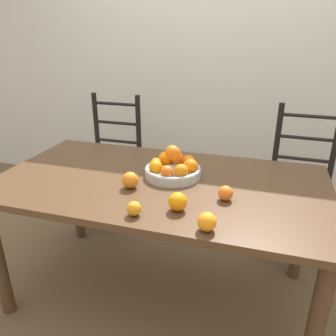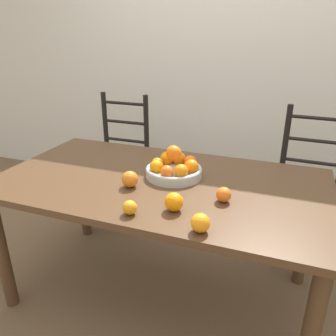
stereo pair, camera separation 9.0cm
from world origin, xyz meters
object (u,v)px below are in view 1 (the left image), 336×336
at_px(orange_loose_4, 178,202).
at_px(orange_loose_1, 226,193).
at_px(fruit_bowl, 173,167).
at_px(orange_loose_0, 130,180).
at_px(chair_right, 300,185).
at_px(orange_loose_3, 207,222).
at_px(chair_left, 112,163).
at_px(orange_loose_2, 134,209).

bearing_deg(orange_loose_4, orange_loose_1, 40.02).
relative_size(fruit_bowl, orange_loose_0, 3.64).
relative_size(orange_loose_0, chair_right, 0.08).
height_order(orange_loose_0, orange_loose_3, orange_loose_0).
xyz_separation_m(orange_loose_4, chair_right, (0.60, 1.05, -0.31)).
bearing_deg(orange_loose_4, chair_left, 128.87).
relative_size(orange_loose_2, chair_right, 0.06).
bearing_deg(chair_right, orange_loose_0, -132.59).
relative_size(fruit_bowl, orange_loose_3, 3.95).
relative_size(orange_loose_4, chair_right, 0.08).
relative_size(fruit_bowl, orange_loose_1, 4.30).
distance_m(orange_loose_3, chair_left, 1.56).
bearing_deg(orange_loose_3, orange_loose_2, 175.59).
bearing_deg(orange_loose_3, chair_right, 68.68).
bearing_deg(chair_left, orange_loose_4, -51.01).
distance_m(orange_loose_1, orange_loose_3, 0.27).
bearing_deg(orange_loose_0, orange_loose_2, -63.71).
distance_m(orange_loose_0, orange_loose_4, 0.32).
relative_size(chair_left, chair_right, 1.00).
bearing_deg(orange_loose_2, chair_left, 120.81).
xyz_separation_m(orange_loose_2, chair_right, (0.77, 1.14, -0.30)).
height_order(fruit_bowl, orange_loose_3, fruit_bowl).
distance_m(orange_loose_2, orange_loose_4, 0.19).
bearing_deg(orange_loose_2, orange_loose_1, 35.55).
bearing_deg(fruit_bowl, chair_left, 135.90).
height_order(orange_loose_4, chair_right, chair_right).
bearing_deg(orange_loose_2, fruit_bowl, 84.37).
xyz_separation_m(orange_loose_0, orange_loose_3, (0.43, -0.26, -0.00)).
xyz_separation_m(orange_loose_0, chair_right, (0.88, 0.90, -0.31)).
distance_m(orange_loose_0, chair_left, 1.11).
xyz_separation_m(fruit_bowl, orange_loose_3, (0.27, -0.46, -0.01)).
distance_m(orange_loose_0, orange_loose_1, 0.47).
distance_m(fruit_bowl, chair_right, 1.06).
xyz_separation_m(fruit_bowl, orange_loose_2, (-0.04, -0.44, -0.02)).
bearing_deg(fruit_bowl, chair_right, 44.09).
bearing_deg(orange_loose_1, orange_loose_3, -97.36).
bearing_deg(chair_right, chair_left, -178.04).
xyz_separation_m(orange_loose_0, orange_loose_4, (0.28, -0.15, -0.00)).
bearing_deg(orange_loose_1, chair_left, 139.04).
bearing_deg(chair_left, orange_loose_0, -57.93).
distance_m(orange_loose_0, orange_loose_3, 0.51).
height_order(orange_loose_2, chair_left, chair_left).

